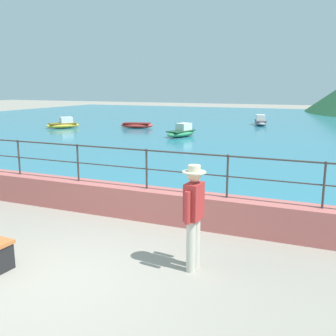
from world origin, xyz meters
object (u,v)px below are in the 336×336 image
object	(u,v)px
boat_5	(137,125)
boat_2	(182,132)
boat_3	(261,122)
boat_0	(63,124)
person_walking	(194,212)

from	to	relation	value
boat_5	boat_2	bearing A→B (deg)	-34.40
boat_2	boat_3	size ratio (longest dim) A/B	1.00
boat_0	boat_5	bearing A→B (deg)	23.89
person_walking	boat_0	size ratio (longest dim) A/B	0.74
boat_0	boat_3	xyz separation A→B (m)	(12.23, 7.54, 0.00)
person_walking	boat_3	size ratio (longest dim) A/B	0.71
person_walking	boat_0	xyz separation A→B (m)	(-15.49, 16.57, -0.65)
boat_3	boat_2	bearing A→B (deg)	-109.18
person_walking	boat_3	bearing A→B (deg)	97.69
person_walking	boat_0	bearing A→B (deg)	133.06
person_walking	boat_5	size ratio (longest dim) A/B	0.72
person_walking	boat_3	world-z (taller)	person_walking
person_walking	boat_5	bearing A→B (deg)	120.14
person_walking	boat_2	world-z (taller)	person_walking
boat_3	person_walking	bearing A→B (deg)	-82.31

